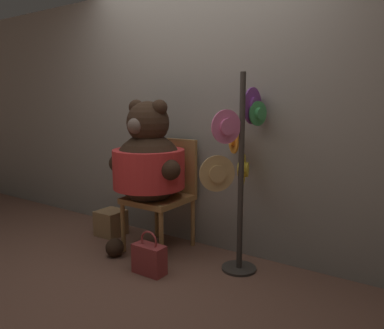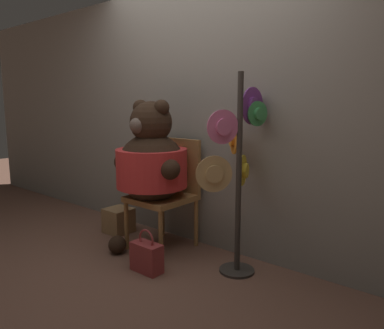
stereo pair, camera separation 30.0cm
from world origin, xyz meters
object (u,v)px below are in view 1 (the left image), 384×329
at_px(hat_display_rack, 239,161).
at_px(handbag_on_ground, 149,258).
at_px(chair, 164,189).
at_px(teddy_bear, 148,164).

height_order(hat_display_rack, handbag_on_ground, hat_display_rack).
distance_m(chair, hat_display_rack, 0.85).
bearing_deg(handbag_on_ground, hat_display_rack, 43.60).
distance_m(teddy_bear, hat_display_rack, 0.83).
xyz_separation_m(teddy_bear, hat_display_rack, (0.81, 0.14, 0.08)).
relative_size(teddy_bear, handbag_on_ground, 3.88).
xyz_separation_m(chair, teddy_bear, (-0.04, -0.18, 0.26)).
distance_m(chair, handbag_on_ground, 0.72).
bearing_deg(chair, handbag_on_ground, -63.72).
height_order(chair, hat_display_rack, hat_display_rack).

